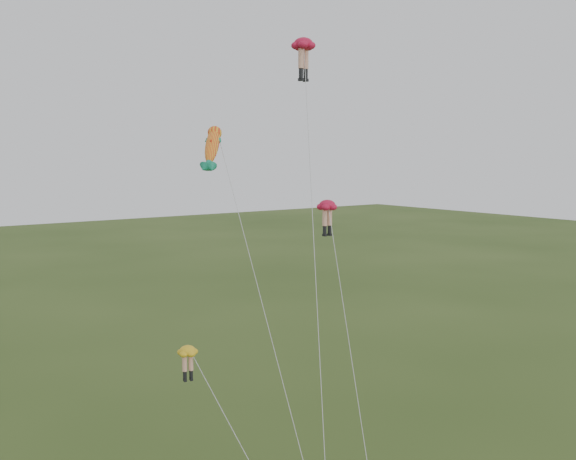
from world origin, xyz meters
TOP-DOWN VIEW (x-y plane):
  - legs_kite_red_high at (6.38, 9.35)m, footprint 8.55×12.79m
  - legs_kite_red_mid at (5.78, 6.19)m, footprint 4.79×9.42m
  - legs_kite_yellow at (-5.50, 1.72)m, footprint 3.61×5.38m
  - fish_kite at (0.88, 10.98)m, footprint 3.53×14.88m

SIDE VIEW (x-z plane):
  - legs_kite_yellow at x=-5.50m, z-range 3.81..13.01m
  - legs_kite_red_mid at x=5.78m, z-range 6.61..21.47m
  - fish_kite at x=0.88m, z-range 8.21..27.72m
  - legs_kite_red_high at x=6.38m, z-range 11.37..36.00m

